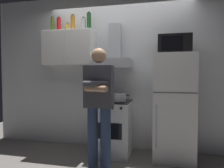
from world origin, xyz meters
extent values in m
plane|color=slate|center=(0.00, 0.00, 0.00)|extent=(7.00, 7.00, 0.00)
cube|color=white|center=(0.00, 0.60, 1.35)|extent=(4.80, 0.10, 2.70)
cube|color=white|center=(-0.85, 0.38, 1.75)|extent=(0.90, 0.34, 0.60)
cube|color=white|center=(-1.07, 0.20, 1.75)|extent=(0.43, 0.01, 0.58)
cube|color=white|center=(-0.62, 0.20, 1.75)|extent=(0.43, 0.01, 0.58)
sphere|color=#B2B2B7|center=(-0.89, 0.19, 1.57)|extent=(0.02, 0.02, 0.02)
sphere|color=#B2B2B7|center=(-0.81, 0.19, 1.57)|extent=(0.02, 0.02, 0.02)
cube|color=white|center=(-0.05, 0.25, 0.42)|extent=(0.60, 0.60, 0.85)
cube|color=black|center=(-0.05, 0.25, 0.86)|extent=(0.59, 0.59, 0.01)
cube|color=black|center=(-0.05, -0.05, 0.45)|extent=(0.42, 0.01, 0.24)
cylinder|color=black|center=(-0.18, 0.13, 0.87)|extent=(0.16, 0.16, 0.01)
cylinder|color=black|center=(0.08, 0.13, 0.87)|extent=(0.16, 0.16, 0.01)
cylinder|color=black|center=(-0.18, 0.37, 0.87)|extent=(0.16, 0.16, 0.01)
cylinder|color=black|center=(0.08, 0.37, 0.87)|extent=(0.16, 0.16, 0.01)
cylinder|color=black|center=(-0.25, -0.06, 0.80)|extent=(0.04, 0.02, 0.04)
cylinder|color=black|center=(-0.12, -0.06, 0.80)|extent=(0.04, 0.02, 0.04)
cylinder|color=black|center=(0.02, -0.06, 0.80)|extent=(0.04, 0.02, 0.04)
cylinder|color=black|center=(0.15, -0.06, 0.80)|extent=(0.04, 0.02, 0.04)
cube|color=#B7BABF|center=(-0.05, 0.33, 1.47)|extent=(0.60, 0.44, 0.15)
cube|color=#B7BABF|center=(-0.05, 0.47, 1.85)|extent=(0.20, 0.16, 0.60)
cube|color=silver|center=(0.90, 0.25, 0.80)|extent=(0.60, 0.60, 1.60)
cube|color=#4C4C4C|center=(0.90, -0.05, 1.04)|extent=(0.59, 0.01, 0.01)
cylinder|color=silver|center=(0.65, -0.06, 0.56)|extent=(0.02, 0.02, 0.60)
cube|color=black|center=(0.90, 0.27, 1.74)|extent=(0.48, 0.36, 0.28)
cube|color=black|center=(0.86, 0.09, 1.74)|extent=(0.30, 0.01, 0.20)
cylinder|color=navy|center=(-0.19, -0.35, 0.42)|extent=(0.14, 0.14, 0.85)
cylinder|color=navy|center=(-0.01, -0.35, 0.42)|extent=(0.14, 0.14, 0.85)
cube|color=#3F3F47|center=(-0.10, -0.35, 1.13)|extent=(0.38, 0.20, 0.56)
cylinder|color=#3F3F47|center=(-0.10, -0.49, 1.17)|extent=(0.33, 0.17, 0.08)
cylinder|color=tan|center=(-0.10, -0.49, 1.11)|extent=(0.33, 0.17, 0.08)
sphere|color=tan|center=(-0.10, -0.35, 1.54)|extent=(0.20, 0.20, 0.20)
cylinder|color=#B7BABF|center=(0.08, 0.13, 0.93)|extent=(0.22, 0.22, 0.12)
cylinder|color=black|center=(-0.05, 0.13, 0.97)|extent=(0.05, 0.01, 0.01)
cylinder|color=black|center=(0.21, 0.13, 0.97)|extent=(0.05, 0.01, 0.01)
cylinder|color=gold|center=(-0.89, 0.39, 2.12)|extent=(0.05, 0.05, 0.13)
cylinder|color=black|center=(-0.89, 0.39, 2.19)|extent=(0.03, 0.03, 0.02)
cylinder|color=#B2B5BA|center=(-0.59, 0.39, 2.16)|extent=(0.08, 0.08, 0.21)
cylinder|color=black|center=(-0.59, 0.39, 2.27)|extent=(0.04, 0.04, 0.02)
cylinder|color=red|center=(-1.07, 0.42, 2.18)|extent=(0.07, 0.07, 0.25)
cylinder|color=black|center=(-1.07, 0.42, 2.31)|extent=(0.04, 0.04, 0.02)
cylinder|color=#19471E|center=(-0.49, 0.39, 2.20)|extent=(0.07, 0.07, 0.29)
cylinder|color=black|center=(-0.49, 0.39, 2.35)|extent=(0.04, 0.04, 0.02)
cylinder|color=#B7721E|center=(-0.78, 0.38, 2.18)|extent=(0.08, 0.08, 0.26)
cylinder|color=black|center=(-0.78, 0.38, 2.32)|extent=(0.04, 0.04, 0.02)
cylinder|color=#4C6B19|center=(-1.18, 0.40, 2.18)|extent=(0.06, 0.06, 0.26)
cylinder|color=black|center=(-1.18, 0.40, 2.32)|extent=(0.04, 0.04, 0.02)
camera|label=1|loc=(0.67, -2.96, 1.28)|focal=32.72mm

